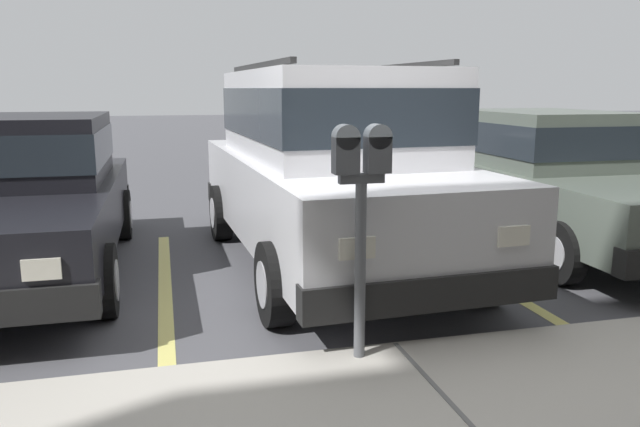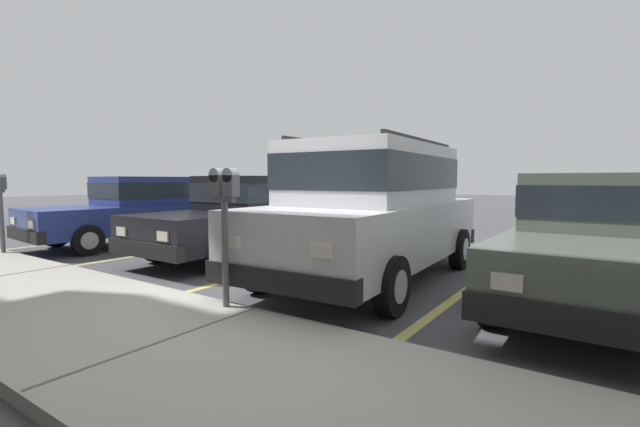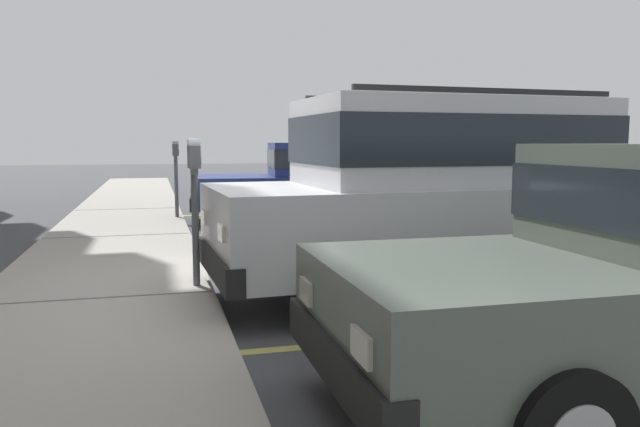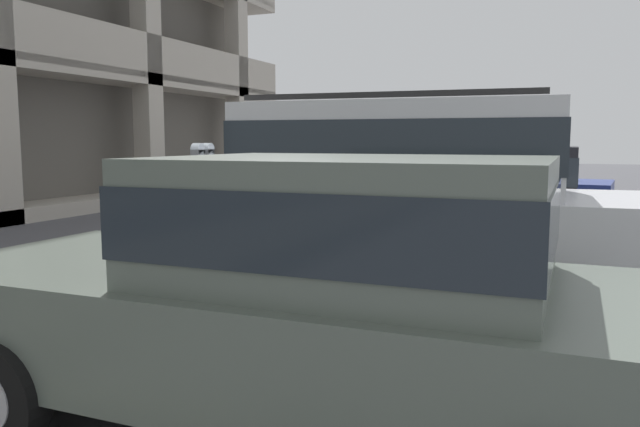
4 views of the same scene
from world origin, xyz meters
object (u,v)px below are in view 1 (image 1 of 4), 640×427
object	(u,v)px
silver_suv	(329,160)
red_sedan	(551,174)
dark_hatchback	(24,191)
parking_meter_near	(361,187)

from	to	relation	value
silver_suv	red_sedan	size ratio (longest dim) A/B	1.08
red_sedan	dark_hatchback	distance (m)	5.72
silver_suv	red_sedan	bearing A→B (deg)	-176.45
dark_hatchback	parking_meter_near	size ratio (longest dim) A/B	3.05
red_sedan	silver_suv	bearing A→B (deg)	6.67
silver_suv	parking_meter_near	world-z (taller)	silver_suv
dark_hatchback	parking_meter_near	distance (m)	3.86
red_sedan	dark_hatchback	xyz separation A→B (m)	(5.72, -0.14, 0.00)
red_sedan	parking_meter_near	distance (m)	4.29
red_sedan	dark_hatchback	bearing A→B (deg)	-1.01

